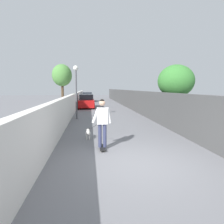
% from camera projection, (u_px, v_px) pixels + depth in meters
% --- Properties ---
extents(ground_plane, '(80.00, 80.00, 0.00)m').
position_uv_depth(ground_plane, '(104.00, 110.00, 19.36)').
color(ground_plane, slate).
extents(wall_left, '(48.00, 0.30, 1.71)m').
position_uv_depth(wall_left, '(73.00, 104.00, 16.93)').
color(wall_left, silver).
rests_on(wall_left, ground).
extents(fence_right, '(48.00, 0.30, 1.99)m').
position_uv_depth(fence_right, '(137.00, 101.00, 17.62)').
color(fence_right, '#4C4C4C').
rests_on(fence_right, ground).
extents(tree_left_near, '(1.82, 1.82, 4.45)m').
position_uv_depth(tree_left_near, '(62.00, 76.00, 17.47)').
color(tree_left_near, '#473523').
rests_on(tree_left_near, ground).
extents(tree_right_mid, '(2.50, 2.50, 3.87)m').
position_uv_depth(tree_right_mid, '(176.00, 81.00, 13.15)').
color(tree_right_mid, brown).
rests_on(tree_right_mid, ground).
extents(lamp_post, '(0.36, 0.36, 3.84)m').
position_uv_depth(lamp_post, '(76.00, 82.00, 13.47)').
color(lamp_post, '#4C4C51').
rests_on(lamp_post, ground).
extents(skateboard, '(0.80, 0.21, 0.08)m').
position_uv_depth(skateboard, '(102.00, 147.00, 6.97)').
color(skateboard, black).
rests_on(skateboard, ground).
extents(person_skateboarder, '(0.22, 0.71, 1.78)m').
position_uv_depth(person_skateboarder, '(102.00, 119.00, 6.83)').
color(person_skateboarder, '#333859').
rests_on(person_skateboarder, skateboard).
extents(dog, '(1.79, 0.66, 1.06)m').
position_uv_depth(dog, '(88.00, 133.00, 8.35)').
color(dog, white).
rests_on(dog, ground).
extents(car_near, '(4.05, 1.80, 1.54)m').
position_uv_depth(car_near, '(86.00, 101.00, 21.35)').
color(car_near, '#B71414').
rests_on(car_near, ground).
extents(car_far, '(3.92, 1.80, 1.54)m').
position_uv_depth(car_far, '(87.00, 97.00, 30.99)').
color(car_far, black).
rests_on(car_far, ground).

